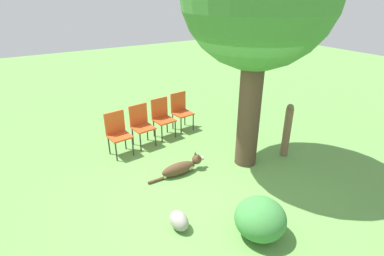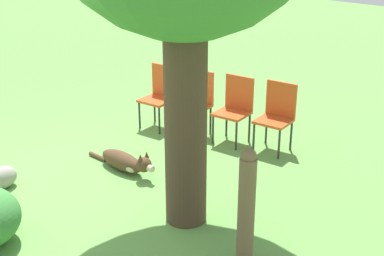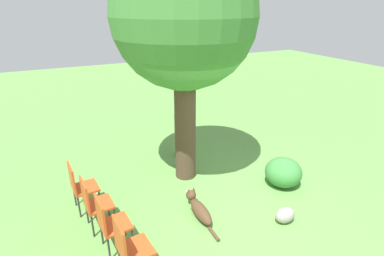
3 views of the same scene
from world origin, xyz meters
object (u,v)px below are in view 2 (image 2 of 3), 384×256
(red_chair_2, at_px, (235,106))
(red_chair_3, at_px, (277,113))
(dog, at_px, (126,162))
(red_chair_0, at_px, (160,93))
(red_chair_1, at_px, (196,99))
(fence_post, at_px, (246,207))

(red_chair_2, relative_size, red_chair_3, 1.00)
(dog, relative_size, red_chair_0, 1.29)
(red_chair_1, relative_size, red_chair_2, 1.00)
(red_chair_2, bearing_deg, fence_post, 33.02)
(red_chair_0, relative_size, red_chair_1, 1.00)
(dog, distance_m, red_chair_1, 1.60)
(dog, xyz_separation_m, red_chair_0, (-1.41, -0.75, 0.40))
(red_chair_1, bearing_deg, red_chair_0, -82.50)
(fence_post, xyz_separation_m, red_chair_0, (-1.95, -2.98, -0.06))
(red_chair_3, bearing_deg, red_chair_1, -82.50)
(red_chair_0, distance_m, red_chair_2, 1.22)
(fence_post, xyz_separation_m, red_chair_2, (-2.23, -1.79, -0.06))
(dog, distance_m, red_chair_3, 2.13)
(fence_post, distance_m, red_chair_3, 2.65)
(red_chair_1, bearing_deg, red_chair_3, 97.50)
(fence_post, bearing_deg, red_chair_3, -153.30)
(dog, height_order, fence_post, fence_post)
(dog, height_order, red_chair_1, red_chair_1)
(fence_post, distance_m, red_chair_2, 2.86)
(red_chair_3, bearing_deg, red_chair_0, -82.50)
(fence_post, distance_m, red_chair_0, 3.56)
(dog, bearing_deg, red_chair_1, 96.58)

